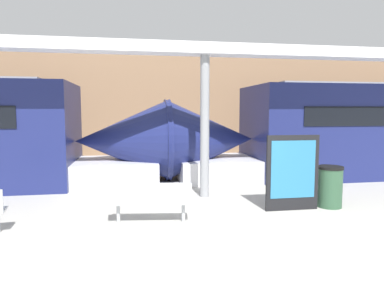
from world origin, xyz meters
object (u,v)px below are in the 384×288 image
object	(u,v)px
trash_bin	(330,186)
poster_board	(292,172)
bench_near	(150,199)
support_column_near	(205,127)

from	to	relation	value
trash_bin	poster_board	size ratio (longest dim) A/B	0.56
bench_near	poster_board	world-z (taller)	poster_board
trash_bin	support_column_near	size ratio (longest dim) A/B	0.26
trash_bin	poster_board	bearing A→B (deg)	-173.44
trash_bin	bench_near	bearing A→B (deg)	-172.74
poster_board	support_column_near	bearing A→B (deg)	137.59
poster_board	support_column_near	xyz separation A→B (m)	(-1.71, 1.56, 0.97)
poster_board	trash_bin	bearing A→B (deg)	6.56
trash_bin	poster_board	xyz separation A→B (m)	(-1.00, -0.12, 0.38)
bench_near	poster_board	size ratio (longest dim) A/B	0.98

